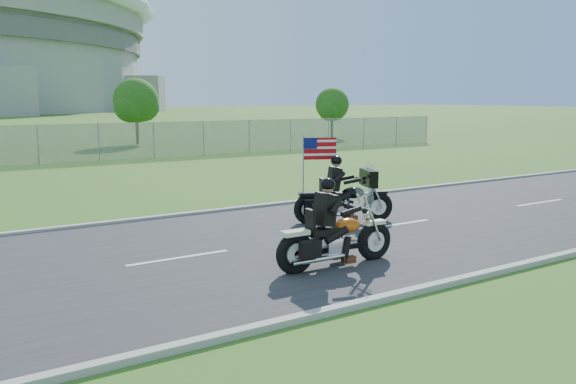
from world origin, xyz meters
TOP-DOWN VIEW (x-y plane):
  - ground at (0.00, 0.00)m, footprint 420.00×420.00m
  - road at (0.00, 0.00)m, footprint 120.00×8.00m
  - curb_north at (0.00, 4.05)m, footprint 120.00×0.18m
  - curb_south at (0.00, -4.05)m, footprint 120.00×0.18m
  - tree_fence_near at (6.04, 30.04)m, footprint 3.52×3.28m
  - tree_fence_far at (22.04, 28.03)m, footprint 3.08×2.87m
  - motorcycle_lead at (0.44, -2.11)m, footprint 2.71×0.66m
  - motorcycle_follow at (2.99, 1.00)m, footprint 2.62×1.38m

SIDE VIEW (x-z plane):
  - ground at x=0.00m, z-range 0.00..0.00m
  - road at x=0.00m, z-range 0.00..0.04m
  - curb_north at x=0.00m, z-range -0.01..0.11m
  - curb_south at x=0.00m, z-range -0.01..0.11m
  - motorcycle_lead at x=0.44m, z-range -0.34..1.48m
  - motorcycle_follow at x=2.99m, z-range -0.52..1.76m
  - tree_fence_far at x=22.04m, z-range 0.54..4.74m
  - tree_fence_near at x=6.04m, z-range 0.60..5.35m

